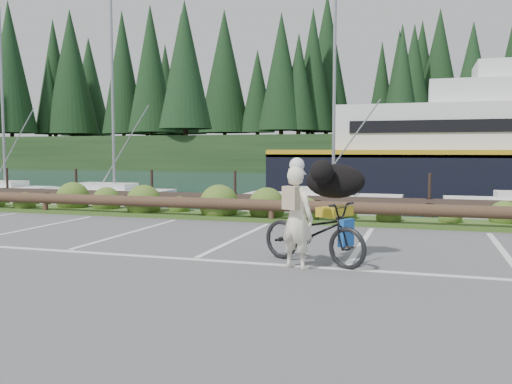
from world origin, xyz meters
TOP-DOWN VIEW (x-y plane):
  - ground at (0.00, 0.00)m, footprint 72.00×72.00m
  - harbor_backdrop at (0.41, 78.42)m, footprint 170.00×160.00m
  - vegetation_strip at (0.00, 5.30)m, footprint 34.00×1.60m
  - log_rail at (0.00, 4.60)m, footprint 32.00×0.30m
  - bicycle at (2.04, -0.12)m, footprint 2.11×1.44m
  - cyclist at (1.85, -0.55)m, footprint 0.70×0.60m
  - dog at (2.29, 0.46)m, footprint 0.87×1.14m

SIDE VIEW (x-z plane):
  - harbor_backdrop at x=0.41m, z-range -15.00..15.00m
  - ground at x=0.00m, z-range 0.00..0.00m
  - log_rail at x=0.00m, z-range -0.30..0.30m
  - vegetation_strip at x=0.00m, z-range 0.00..0.10m
  - bicycle at x=2.04m, z-range 0.00..1.05m
  - cyclist at x=1.85m, z-range 0.00..1.63m
  - dog at x=2.29m, z-range 1.05..1.64m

